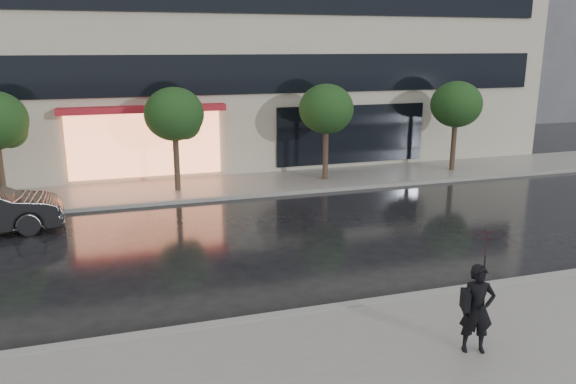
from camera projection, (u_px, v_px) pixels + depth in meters
name	position (u px, v px, depth m)	size (l,w,h in m)	color
ground	(359.00, 287.00, 13.04)	(120.00, 120.00, 0.00)	black
sidewalk_near	(435.00, 356.00, 10.02)	(60.00, 4.50, 0.12)	slate
sidewalk_far	(253.00, 184.00, 22.49)	(60.00, 3.50, 0.12)	slate
curb_near	(379.00, 302.00, 12.10)	(60.00, 0.25, 0.14)	gray
curb_far	(264.00, 195.00, 20.87)	(60.00, 0.25, 0.14)	gray
bg_building_right	(516.00, 12.00, 44.40)	(12.00, 12.00, 16.00)	#4C4C54
tree_mid_west	(176.00, 116.00, 20.71)	(2.20, 2.20, 3.99)	#33261C
tree_mid_east	(327.00, 111.00, 22.45)	(2.20, 2.20, 3.99)	#33261C
tree_far_east	(457.00, 106.00, 24.18)	(2.20, 2.20, 3.99)	#33261C
pedestrian_with_umbrella	(482.00, 273.00, 9.71)	(1.15, 1.16, 2.30)	black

